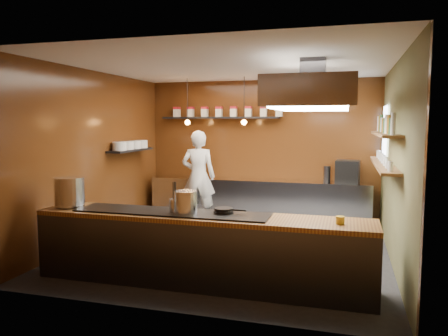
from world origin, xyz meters
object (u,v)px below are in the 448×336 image
(stockpot_small, at_px, (186,202))
(espresso_machine, at_px, (348,172))
(extractor_hood, at_px, (313,94))
(stockpot_large, at_px, (69,191))
(chef, at_px, (198,176))

(stockpot_small, distance_m, espresso_machine, 4.30)
(extractor_hood, bearing_deg, stockpot_small, -140.31)
(stockpot_large, xyz_separation_m, chef, (0.72, 3.41, -0.17))
(stockpot_large, relative_size, chef, 0.21)
(stockpot_large, height_order, chef, chef)
(stockpot_large, height_order, stockpot_small, stockpot_large)
(extractor_hood, height_order, espresso_machine, extractor_hood)
(espresso_machine, relative_size, chef, 0.23)
(stockpot_large, distance_m, espresso_machine, 5.32)
(extractor_hood, height_order, stockpot_small, extractor_hood)
(extractor_hood, xyz_separation_m, chef, (-2.50, 2.20, -1.54))
(espresso_machine, bearing_deg, stockpot_large, -128.73)
(extractor_hood, xyz_separation_m, stockpot_large, (-3.22, -1.22, -1.37))
(stockpot_small, height_order, espresso_machine, espresso_machine)
(stockpot_small, height_order, chef, chef)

